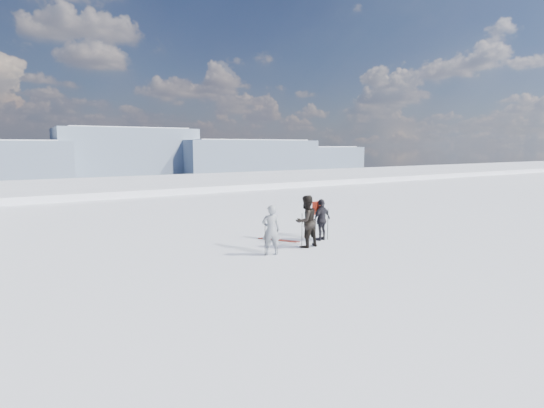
{
  "coord_description": "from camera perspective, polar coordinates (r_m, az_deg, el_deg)",
  "views": [
    {
      "loc": [
        -9.99,
        -9.55,
        3.77
      ],
      "look_at": [
        -2.21,
        3.0,
        1.74
      ],
      "focal_mm": 28.0,
      "sensor_mm": 36.0,
      "label": 1
    }
  ],
  "objects": [
    {
      "name": "skier_pack",
      "position": [
        17.1,
        6.69,
        -2.11
      ],
      "size": [
        1.05,
        0.62,
        1.67
      ],
      "primitive_type": "imported",
      "rotation": [
        0.0,
        0.0,
        3.36
      ],
      "color": "black",
      "rests_on": "ground"
    },
    {
      "name": "ski_poles",
      "position": [
        15.87,
        3.98,
        -3.6
      ],
      "size": [
        3.51,
        0.92,
        1.33
      ],
      "color": "black",
      "rests_on": "ground"
    },
    {
      "name": "far_mountain_range",
      "position": [
        466.15,
        -27.08,
        5.63
      ],
      "size": [
        770.0,
        110.0,
        53.0
      ],
      "color": "slate",
      "rests_on": "ground"
    },
    {
      "name": "skier_dark",
      "position": [
        15.88,
        4.6,
        -2.34
      ],
      "size": [
        1.02,
        0.84,
        1.96
      ],
      "primitive_type": "imported",
      "rotation": [
        0.0,
        0.0,
        3.25
      ],
      "color": "black",
      "rests_on": "ground"
    },
    {
      "name": "backpack",
      "position": [
        17.1,
        6.1,
        1.62
      ],
      "size": [
        0.39,
        0.27,
        0.52
      ],
      "primitive_type": "cube",
      "rotation": [
        0.0,
        0.0,
        3.36
      ],
      "color": "red",
      "rests_on": "skier_pack"
    },
    {
      "name": "lake_basin",
      "position": [
        42.07,
        -17.21,
        -6.66
      ],
      "size": [
        820.0,
        820.0,
        71.62
      ],
      "color": "white",
      "rests_on": "ground"
    },
    {
      "name": "skis_loose",
      "position": [
        17.11,
        0.9,
        -4.86
      ],
      "size": [
        1.14,
        1.48,
        0.03
      ],
      "color": "black",
      "rests_on": "ground"
    },
    {
      "name": "skier_grey",
      "position": [
        14.73,
        -0.12,
        -3.51
      ],
      "size": [
        0.75,
        0.63,
        1.75
      ],
      "primitive_type": "imported",
      "rotation": [
        0.0,
        0.0,
        2.75
      ],
      "color": "gray",
      "rests_on": "ground"
    }
  ]
}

